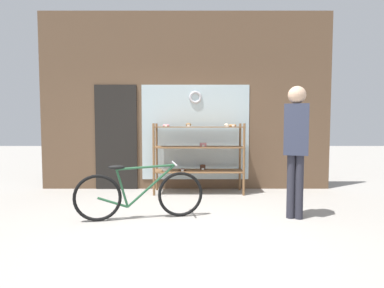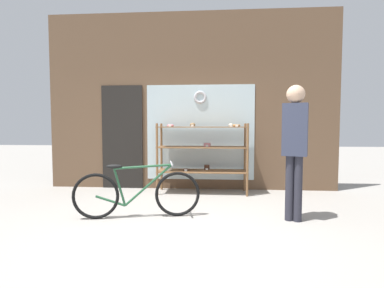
% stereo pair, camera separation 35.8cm
% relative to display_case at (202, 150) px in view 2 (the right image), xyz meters
% --- Properties ---
extents(ground_plane, '(30.00, 30.00, 0.00)m').
position_rel_display_case_xyz_m(ground_plane, '(-0.25, -1.99, -0.82)').
color(ground_plane, gray).
extents(storefront_facade, '(5.83, 0.13, 3.55)m').
position_rel_display_case_xyz_m(storefront_facade, '(-0.28, 0.38, 0.90)').
color(storefront_facade, brown).
rests_on(storefront_facade, ground_plane).
extents(display_case, '(1.70, 0.50, 1.34)m').
position_rel_display_case_xyz_m(display_case, '(0.00, 0.00, 0.00)').
color(display_case, brown).
rests_on(display_case, ground_plane).
extents(bicycle, '(1.74, 0.51, 0.77)m').
position_rel_display_case_xyz_m(bicycle, '(-0.84, -1.62, -0.48)').
color(bicycle, black).
rests_on(bicycle, ground_plane).
extents(pedestrian, '(0.36, 0.28, 1.82)m').
position_rel_display_case_xyz_m(pedestrian, '(1.31, -1.60, 0.27)').
color(pedestrian, '#282833').
rests_on(pedestrian, ground_plane).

